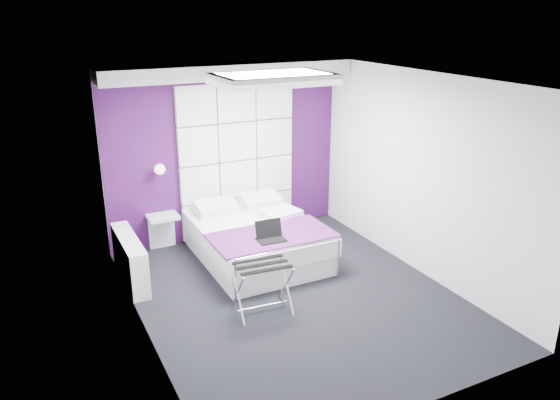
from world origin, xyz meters
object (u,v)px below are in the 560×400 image
radiator (130,259)px  nightstand (163,217)px  wall_lamp (159,169)px  bed (257,240)px  laptop (270,235)px  luggage_rack (262,288)px

radiator → nightstand: bearing=48.6°
nightstand → wall_lamp: bearing=81.4°
radiator → bed: 1.72m
wall_lamp → laptop: wall_lamp is taller
wall_lamp → nightstand: size_ratio=0.35×
laptop → luggage_rack: bearing=-118.3°
wall_lamp → luggage_rack: size_ratio=0.25×
radiator → laptop: (1.63, -0.71, 0.30)m
luggage_rack → nightstand: bearing=109.6°
bed → luggage_rack: bed is taller
wall_lamp → luggage_rack: 2.44m
bed → nightstand: (-1.08, 0.84, 0.23)m
luggage_rack → radiator: bearing=134.9°
wall_lamp → radiator: wall_lamp is taller
bed → laptop: bearing=-98.5°
laptop → nightstand: bearing=127.7°
radiator → nightstand: size_ratio=2.83×
luggage_rack → laptop: 0.89m
radiator → bed: size_ratio=0.63×
bed → wall_lamp: bearing=140.7°
nightstand → laptop: bearing=-55.2°
wall_lamp → radiator: bearing=-130.1°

